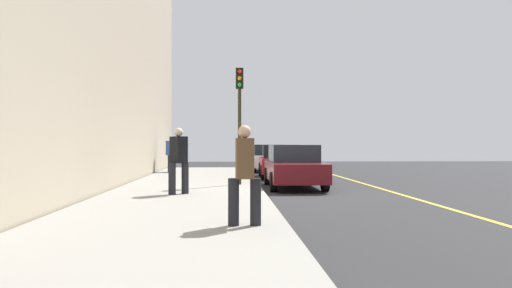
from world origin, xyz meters
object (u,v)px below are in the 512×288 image
at_px(pedestrian_blue_coat, 171,153).
at_px(traffic_light_pole, 240,105).
at_px(parked_car_white, 268,158).
at_px(pedestrian_brown_coat, 245,172).
at_px(pedestrian_black_coat, 179,159).
at_px(parked_car_maroon, 294,166).
at_px(parked_car_red, 280,161).
at_px(rolling_suitcase, 172,166).

height_order(pedestrian_blue_coat, traffic_light_pole, traffic_light_pole).
distance_m(parked_car_white, pedestrian_brown_coat, 19.94).
bearing_deg(pedestrian_black_coat, parked_car_maroon, 134.56).
xyz_separation_m(parked_car_red, rolling_suitcase, (-1.79, -5.15, -0.30)).
bearing_deg(pedestrian_brown_coat, rolling_suitcase, -169.29).
bearing_deg(parked_car_maroon, rolling_suitcase, -144.19).
distance_m(parked_car_white, traffic_light_pole, 11.49).
height_order(parked_car_red, rolling_suitcase, parked_car_red).
height_order(parked_car_red, parked_car_maroon, same).
height_order(parked_car_maroon, pedestrian_black_coat, pedestrian_black_coat).
height_order(traffic_light_pole, rolling_suitcase, traffic_light_pole).
distance_m(parked_car_white, parked_car_maroon, 10.71).
xyz_separation_m(pedestrian_brown_coat, traffic_light_pole, (-8.70, 0.10, 1.81)).
relative_size(parked_car_white, pedestrian_brown_coat, 2.50).
height_order(pedestrian_black_coat, rolling_suitcase, pedestrian_black_coat).
xyz_separation_m(parked_car_white, traffic_light_pole, (11.14, -1.86, 2.12)).
relative_size(parked_car_white, pedestrian_black_coat, 2.33).
distance_m(parked_car_red, pedestrian_blue_coat, 5.68).
distance_m(parked_car_maroon, rolling_suitcase, 8.71).
relative_size(pedestrian_black_coat, rolling_suitcase, 1.89).
bearing_deg(parked_car_maroon, parked_car_white, -179.63).
relative_size(pedestrian_brown_coat, pedestrian_black_coat, 0.93).
xyz_separation_m(pedestrian_blue_coat, traffic_light_pole, (7.95, 3.22, 1.78)).
bearing_deg(parked_car_white, pedestrian_black_coat, -14.17).
bearing_deg(parked_car_red, pedestrian_black_coat, -22.83).
relative_size(parked_car_red, rolling_suitcase, 4.49).
height_order(pedestrian_brown_coat, pedestrian_black_coat, pedestrian_black_coat).
height_order(pedestrian_brown_coat, traffic_light_pole, traffic_light_pole).
relative_size(parked_car_red, pedestrian_black_coat, 2.38).
xyz_separation_m(parked_car_white, pedestrian_blue_coat, (3.19, -5.08, 0.34)).
relative_size(parked_car_white, parked_car_maroon, 0.91).
xyz_separation_m(parked_car_maroon, pedestrian_brown_coat, (9.13, -2.03, 0.30)).
bearing_deg(pedestrian_blue_coat, rolling_suitcase, 6.97).
xyz_separation_m(parked_car_red, parked_car_maroon, (5.28, -0.06, 0.00)).
relative_size(pedestrian_black_coat, traffic_light_pole, 0.46).
bearing_deg(parked_car_maroon, traffic_light_pole, -77.49).
bearing_deg(parked_car_white, pedestrian_brown_coat, -5.65).
bearing_deg(traffic_light_pole, parked_car_white, 170.53).
relative_size(parked_car_white, parked_car_red, 0.98).
bearing_deg(traffic_light_pole, pedestrian_brown_coat, -0.69).
distance_m(pedestrian_black_coat, rolling_suitcase, 10.81).
distance_m(parked_car_maroon, pedestrian_black_coat, 5.20).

